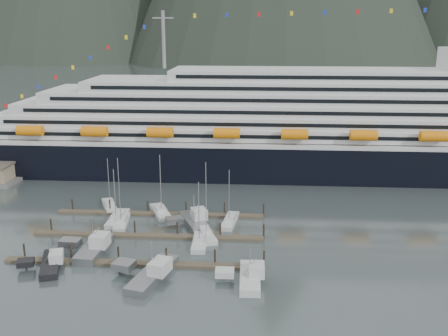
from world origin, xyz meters
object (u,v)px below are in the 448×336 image
at_px(sailboat_b, 122,222).
at_px(trawler_c, 152,273).
at_px(sailboat_f, 161,212).
at_px(trawler_a, 50,263).
at_px(cruise_ship, 302,132).
at_px(sailboat_g, 230,221).
at_px(trawler_b, 93,248).
at_px(trawler_d, 249,277).
at_px(sailboat_d, 205,234).
at_px(trawler_e, 194,221).
at_px(sailboat_h, 200,243).
at_px(sailboat_e, 110,206).
at_px(sailboat_c, 118,219).

bearing_deg(sailboat_b, trawler_c, -161.63).
bearing_deg(sailboat_f, trawler_a, 128.62).
bearing_deg(cruise_ship, sailboat_b, -132.98).
xyz_separation_m(sailboat_b, sailboat_g, (23.81, 2.35, -0.03)).
bearing_deg(trawler_b, trawler_d, -104.89).
height_order(cruise_ship, sailboat_b, cruise_ship).
height_order(sailboat_d, trawler_e, sailboat_d).
relative_size(sailboat_h, trawler_c, 0.93).
bearing_deg(sailboat_d, sailboat_g, -52.18).
bearing_deg(cruise_ship, sailboat_h, -113.38).
distance_m(sailboat_d, sailboat_g, 8.80).
relative_size(sailboat_e, trawler_d, 1.12).
bearing_deg(sailboat_c, trawler_d, -131.03).
height_order(sailboat_g, trawler_d, sailboat_g).
distance_m(sailboat_e, sailboat_g, 30.57).
xyz_separation_m(sailboat_g, trawler_a, (-31.41, -24.05, 0.40)).
distance_m(sailboat_c, sailboat_g, 25.27).
bearing_deg(sailboat_h, trawler_d, -147.46).
relative_size(sailboat_d, sailboat_f, 1.11).
xyz_separation_m(cruise_ship, sailboat_g, (-18.49, -43.03, -11.63)).
bearing_deg(sailboat_g, sailboat_d, 154.50).
bearing_deg(cruise_ship, trawler_c, -113.62).
bearing_deg(sailboat_b, trawler_e, -94.69).
xyz_separation_m(sailboat_g, trawler_d, (4.89, -26.91, 0.47)).
relative_size(trawler_c, trawler_e, 1.23).
distance_m(sailboat_d, trawler_a, 31.43).
xyz_separation_m(cruise_ship, sailboat_f, (-34.90, -38.53, -11.59)).
height_order(sailboat_f, trawler_a, sailboat_f).
distance_m(sailboat_c, sailboat_h, 23.09).
height_order(sailboat_b, trawler_a, sailboat_b).
relative_size(sailboat_f, trawler_e, 1.23).
distance_m(sailboat_c, trawler_b, 16.80).
relative_size(sailboat_e, trawler_e, 1.05).
xyz_separation_m(sailboat_e, sailboat_h, (24.12, -20.21, 0.02)).
relative_size(sailboat_e, trawler_c, 0.86).
xyz_separation_m(sailboat_c, sailboat_f, (8.85, 4.92, 0.02)).
relative_size(sailboat_c, sailboat_f, 0.86).
bearing_deg(sailboat_e, trawler_b, 165.40).
distance_m(sailboat_c, trawler_c, 29.56).
bearing_deg(sailboat_f, trawler_b, 133.72).
bearing_deg(cruise_ship, sailboat_d, -114.72).
relative_size(sailboat_b, trawler_b, 1.25).
relative_size(sailboat_h, trawler_e, 1.14).
relative_size(sailboat_d, sailboat_e, 1.29).
height_order(sailboat_e, trawler_d, sailboat_e).
bearing_deg(trawler_d, trawler_e, 25.38).
bearing_deg(sailboat_g, sailboat_e, 81.77).
relative_size(sailboat_g, trawler_d, 1.13).
distance_m(cruise_ship, trawler_a, 84.35).
xyz_separation_m(sailboat_c, sailboat_e, (-4.22, 8.50, -0.02)).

